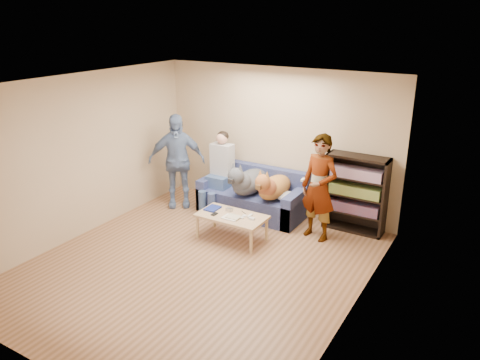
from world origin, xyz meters
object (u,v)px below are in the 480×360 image
Objects in this scene: person_standing_right at (319,188)px; sofa at (253,198)px; coffee_table at (232,218)px; notebook_blue at (213,208)px; person_standing_left at (177,161)px; camera_silver at (229,210)px; bookshelf at (356,192)px; dog_tan at (273,187)px; person_seated at (219,168)px; dog_gray at (248,181)px.

person_standing_right reaches higher than sofa.
sofa is 1.15m from coffee_table.
notebook_blue is at bearing -141.38° from person_standing_right.
person_standing_left is 6.78× the size of notebook_blue.
sofa is 1.73× the size of coffee_table.
camera_silver is (0.28, 0.07, 0.01)m from notebook_blue.
dog_tan is at bearing -162.82° from bookshelf.
bookshelf is at bearing 68.33° from person_standing_right.
sofa reaches higher than coffee_table.
person_standing_right is 1.57× the size of coffee_table.
camera_silver is 0.07× the size of person_seated.
person_standing_left is at bearing -170.35° from dog_gray.
sofa is 1.86m from bookshelf.
bookshelf is at bearing 17.18° from dog_tan.
person_standing_left is 1.83m from coffee_table.
dog_tan is at bearing -20.43° from sofa.
camera_silver is 1.02m from sofa.
person_standing_right reaches higher than bookshelf.
person_standing_left reaches higher than person_seated.
coffee_table is 2.10m from bookshelf.
person_standing_left reaches higher than camera_silver.
person_seated is (-0.76, 0.87, 0.33)m from camera_silver.
person_standing_right is at bearing 24.77° from notebook_blue.
person_standing_left is 1.89m from dog_tan.
notebook_blue is at bearing -99.07° from sofa.
person_standing_right is 1.54m from sofa.
notebook_blue is at bearing -63.13° from person_seated.
person_standing_right is 1.41m from dog_gray.
sofa is at bearing -18.97° from person_standing_left.
camera_silver is (1.50, -0.56, -0.44)m from person_standing_left.
person_seated is at bearing 131.47° from coffee_table.
coffee_table is at bearing -7.13° from notebook_blue.
sofa reaches higher than camera_silver.
person_standing_left is 1.20× the size of person_seated.
coffee_table is (0.40, -0.05, -0.06)m from notebook_blue.
notebook_blue is at bearing 172.87° from coffee_table.
person_standing_left is at bearing 159.34° from camera_silver.
dog_tan is at bearing -177.27° from person_standing_right.
camera_silver is at bearing -113.85° from dog_tan.
person_seated is at bearing 116.87° from notebook_blue.
coffee_table is (0.24, -0.92, -0.29)m from dog_gray.
person_seated is 0.65m from dog_gray.
bookshelf reaches higher than dog_tan.
person_seated reaches higher than sofa.
person_standing_right is 6.62× the size of notebook_blue.
dog_tan is (0.64, 0.89, 0.21)m from notebook_blue.
person_seated is 1.13× the size of bookshelf.
notebook_blue is (1.22, -0.63, -0.45)m from person_standing_left.
dog_tan is at bearing 66.15° from camera_silver.
coffee_table is at bearing -132.51° from person_standing_right.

